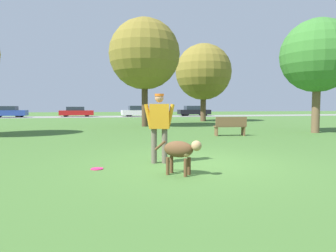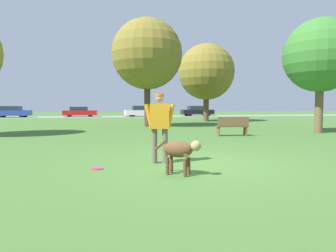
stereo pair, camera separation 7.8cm
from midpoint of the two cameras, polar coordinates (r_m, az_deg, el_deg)
The scene contains 13 objects.
ground_plane at distance 6.94m, azimuth 5.25°, elevation -7.14°, with size 120.00×120.00×0.00m, color #426B2D.
far_road_strip at distance 37.67m, azimuth -9.19°, elevation 1.80°, with size 120.00×6.00×0.01m.
person at distance 6.86m, azimuth -1.28°, elevation 0.72°, with size 0.71×0.31×1.60m.
dog at distance 5.72m, azimuth 2.71°, elevation -4.69°, with size 0.83×0.71×0.68m.
frisbee at distance 6.49m, azimuth -13.02°, elevation -7.91°, with size 0.26×0.26×0.02m.
tree_far_right at distance 26.03m, azimuth 7.41°, elevation 10.16°, with size 4.75×4.75×6.59m.
tree_mid_center at distance 19.60m, azimuth -3.90°, elevation 13.47°, with size 4.49×4.49×6.86m.
tree_near_right at distance 16.54m, azimuth 27.20°, elevation 11.83°, with size 3.53×3.53×5.53m.
parked_car_blue at distance 38.79m, azimuth -27.50°, elevation 2.41°, with size 3.89×1.79×1.30m.
parked_car_red at distance 38.08m, azimuth -16.42°, elevation 2.61°, with size 4.08×1.84×1.22m.
parked_car_white at distance 37.52m, azimuth -4.88°, elevation 2.82°, with size 4.48×1.95×1.34m.
parked_car_black at distance 39.74m, azimuth 5.60°, elevation 2.88°, with size 4.18×1.79×1.34m.
park_bench at distance 13.49m, azimuth 12.34°, elevation 0.06°, with size 1.44×0.56×0.84m.
Camera 2 is at (-2.03, -6.50, 1.32)m, focal length 32.00 mm.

